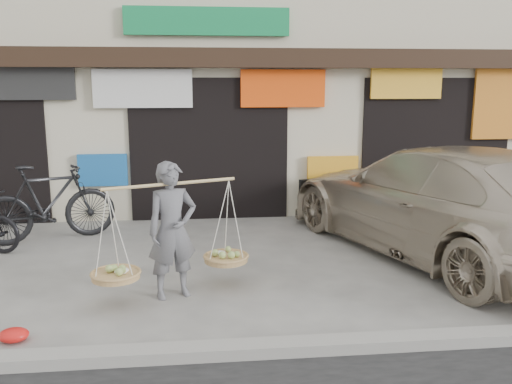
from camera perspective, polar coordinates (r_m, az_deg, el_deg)
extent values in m
plane|color=gray|center=(7.33, -4.13, -9.44)|extent=(70.00, 70.00, 0.00)
cube|color=gray|center=(5.48, -3.36, -16.30)|extent=(70.00, 0.25, 0.12)
cube|color=beige|center=(13.37, -5.38, 15.23)|extent=(14.00, 6.00, 7.00)
cube|color=black|center=(10.20, -5.07, 13.89)|extent=(14.00, 0.35, 0.35)
cube|color=black|center=(10.67, -4.96, 4.64)|extent=(3.00, 0.60, 2.70)
cube|color=black|center=(11.66, 17.82, 4.71)|extent=(3.00, 0.60, 2.70)
cube|color=#262626|center=(10.69, -22.76, 10.54)|extent=(1.60, 0.08, 0.60)
cube|color=silver|center=(10.31, -11.83, 10.61)|extent=(1.80, 0.08, 0.70)
cube|color=#FE4D0D|center=(10.39, 2.86, 10.84)|extent=(1.60, 0.08, 0.70)
cube|color=yellow|center=(11.02, 15.53, 11.00)|extent=(1.40, 0.08, 0.60)
cube|color=orange|center=(11.90, 24.52, 8.47)|extent=(1.20, 0.08, 1.40)
cube|color=#1C61AA|center=(10.54, -15.82, 2.24)|extent=(0.90, 0.08, 0.60)
cube|color=#FAAB26|center=(10.73, 8.06, 2.17)|extent=(1.00, 0.08, 0.60)
cube|color=#138849|center=(10.32, -5.15, 17.48)|extent=(3.00, 0.08, 0.50)
imported|color=slate|center=(6.68, -8.80, -4.02)|extent=(0.72, 0.59, 1.69)
cylinder|color=tan|center=(6.55, -8.96, 0.85)|extent=(1.56, 0.61, 0.04)
cylinder|color=tan|center=(6.65, -14.54, -8.51)|extent=(0.56, 0.56, 0.07)
ellipsoid|color=#A5BF66|center=(6.63, -14.56, -8.02)|extent=(0.39, 0.39, 0.10)
cylinder|color=tan|center=(7.04, -3.18, -7.01)|extent=(0.56, 0.56, 0.07)
ellipsoid|color=#A5BF66|center=(7.02, -3.18, -6.55)|extent=(0.39, 0.39, 0.10)
imported|color=black|center=(9.62, -21.00, -1.07)|extent=(2.24, 1.34, 1.30)
imported|color=#C0B29B|center=(8.71, 18.67, -0.82)|extent=(4.13, 6.30, 1.70)
cube|color=black|center=(10.89, 8.55, 0.43)|extent=(1.64, 0.64, 0.45)
cube|color=silver|center=(10.97, 8.32, -0.01)|extent=(0.43, 0.16, 0.12)
ellipsoid|color=red|center=(6.25, -24.16, -13.58)|extent=(0.31, 0.25, 0.14)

